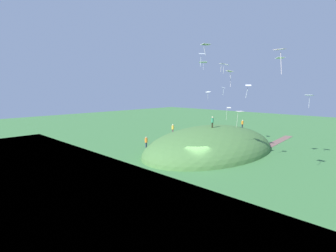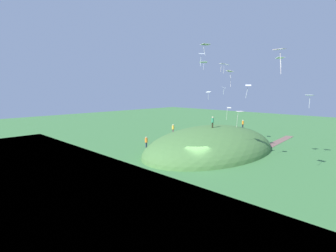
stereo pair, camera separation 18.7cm
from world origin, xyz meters
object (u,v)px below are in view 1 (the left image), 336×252
object	(u,v)px
kite_4	(280,58)
kite_5	(202,55)
kite_1	(309,96)
person_near_shore	(242,123)
kite_7	(240,112)
kite_0	(228,109)
kite_11	(224,88)
kite_2	(203,62)
kite_10	(280,51)
kite_13	(208,92)
kite_8	(248,86)
kite_3	(206,45)
kite_12	(222,64)
kite_6	(226,65)
person_with_child	(146,141)
person_on_hilltop	(212,121)
kite_9	(230,72)
person_walking_path	(173,128)

from	to	relation	value
kite_4	kite_5	size ratio (longest dim) A/B	0.69
kite_1	person_near_shore	bearing A→B (deg)	60.08
kite_4	kite_7	bearing A→B (deg)	82.81
kite_0	kite_11	xyz separation A→B (m)	(-0.52, 0.65, 3.33)
person_near_shore	kite_4	world-z (taller)	kite_4
kite_2	kite_11	world-z (taller)	kite_2
kite_4	kite_11	distance (m)	11.68
kite_0	kite_10	size ratio (longest dim) A/B	0.93
kite_0	kite_13	world-z (taller)	kite_13
kite_5	kite_8	bearing A→B (deg)	-78.20
kite_3	kite_12	distance (m)	7.03
kite_6	kite_13	distance (m)	5.68
kite_3	kite_10	bearing A→B (deg)	-86.62
kite_1	kite_0	bearing A→B (deg)	94.33
person_with_child	kite_3	distance (m)	16.98
person_on_hilltop	kite_9	bearing A→B (deg)	147.45
person_with_child	kite_7	xyz separation A→B (m)	(6.62, -11.42, 4.52)
kite_9	kite_6	bearing A→B (deg)	36.79
kite_4	kite_13	distance (m)	15.71
kite_8	kite_12	size ratio (longest dim) A/B	1.51
kite_1	kite_10	size ratio (longest dim) A/B	0.79
kite_7	person_on_hilltop	bearing A→B (deg)	70.38
kite_4	kite_10	xyz separation A→B (m)	(-7.28, -2.69, -0.25)
kite_6	kite_9	world-z (taller)	kite_6
kite_1	kite_2	size ratio (longest dim) A/B	1.21
person_near_shore	kite_9	size ratio (longest dim) A/B	0.71
person_walking_path	kite_8	xyz separation A→B (m)	(-3.39, -15.44, 6.99)
person_on_hilltop	kite_9	distance (m)	8.20
kite_0	kite_7	bearing A→B (deg)	-135.99
kite_4	person_on_hilltop	bearing A→B (deg)	76.13
kite_1	person_with_child	bearing A→B (deg)	123.43
kite_3	kite_9	bearing A→B (deg)	14.60
person_on_hilltop	kite_12	xyz separation A→B (m)	(-3.82, -3.81, 8.03)
kite_3	kite_7	bearing A→B (deg)	2.01
kite_1	kite_6	world-z (taller)	kite_6
kite_3	kite_2	bearing A→B (deg)	37.25
person_near_shore	kite_7	size ratio (longest dim) A/B	0.73
kite_0	kite_9	size ratio (longest dim) A/B	0.92
person_with_child	kite_6	bearing A→B (deg)	147.45
person_near_shore	kite_10	world-z (taller)	kite_10
person_with_child	kite_4	bearing A→B (deg)	105.74
kite_5	person_with_child	bearing A→B (deg)	112.49
kite_9	person_on_hilltop	bearing A→B (deg)	67.72
kite_0	kite_7	size ratio (longest dim) A/B	0.94
person_walking_path	kite_11	size ratio (longest dim) A/B	1.35
kite_8	person_walking_path	bearing A→B (deg)	77.62
person_walking_path	person_with_child	bearing A→B (deg)	50.48
person_walking_path	kite_5	xyz separation A→B (m)	(-4.64, -9.43, 11.11)
person_near_shore	kite_6	xyz separation A→B (m)	(-8.13, -1.03, 10.11)
person_on_hilltop	kite_10	bearing A→B (deg)	133.27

